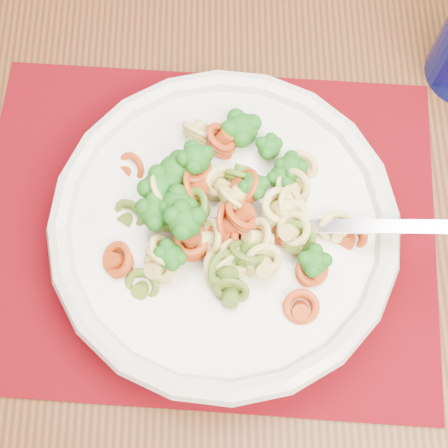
{
  "coord_description": "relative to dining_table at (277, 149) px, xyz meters",
  "views": [
    {
      "loc": [
        -0.3,
        0.09,
        1.23
      ],
      "look_at": [
        -0.29,
        0.26,
        0.76
      ],
      "focal_mm": 50.0,
      "sensor_mm": 36.0,
      "label": 1
    }
  ],
  "objects": [
    {
      "name": "dining_table",
      "position": [
        0.0,
        0.0,
        0.0
      ],
      "size": [
        1.44,
        0.96,
        0.72
      ],
      "rotation": [
        0.0,
        0.0,
        -0.04
      ],
      "color": "#583618",
      "rests_on": "ground"
    },
    {
      "name": "placemat",
      "position": [
        -0.08,
        -0.12,
        0.1
      ],
      "size": [
        0.43,
        0.35,
        0.0
      ],
      "primitive_type": "cube",
      "rotation": [
        0.0,
        0.0,
        -0.11
      ],
      "color": "#570309",
      "rests_on": "dining_table"
    },
    {
      "name": "pasta_bowl",
      "position": [
        -0.06,
        -0.13,
        0.13
      ],
      "size": [
        0.28,
        0.28,
        0.05
      ],
      "color": "silver",
      "rests_on": "placemat"
    },
    {
      "name": "pasta_broccoli_heap",
      "position": [
        -0.06,
        -0.13,
        0.14
      ],
      "size": [
        0.24,
        0.24,
        0.06
      ],
      "primitive_type": null,
      "color": "#EBD974",
      "rests_on": "pasta_bowl"
    },
    {
      "name": "fork",
      "position": [
        -0.01,
        -0.14,
        0.14
      ],
      "size": [
        0.18,
        0.06,
        0.08
      ],
      "primitive_type": null,
      "rotation": [
        0.0,
        -0.35,
        -0.19
      ],
      "color": "silver",
      "rests_on": "pasta_bowl"
    }
  ]
}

